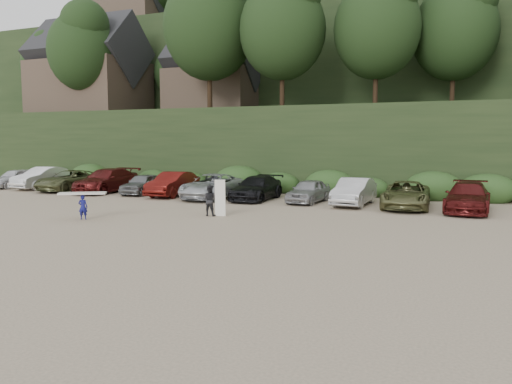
% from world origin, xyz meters
% --- Properties ---
extents(ground, '(120.00, 120.00, 0.00)m').
position_xyz_m(ground, '(0.00, 0.00, 0.00)').
color(ground, tan).
rests_on(ground, ground).
extents(hillside_backdrop, '(90.00, 41.50, 28.00)m').
position_xyz_m(hillside_backdrop, '(-0.26, 35.93, 11.22)').
color(hillside_backdrop, black).
rests_on(hillside_backdrop, ground).
extents(parked_cars, '(33.95, 6.04, 1.63)m').
position_xyz_m(parked_cars, '(-5.98, 9.94, 0.75)').
color(parked_cars, silver).
rests_on(parked_cars, ground).
extents(child_surfer, '(2.09, 1.60, 1.26)m').
position_xyz_m(child_surfer, '(-6.40, 0.11, 0.86)').
color(child_surfer, navy).
rests_on(child_surfer, ground).
extents(adult_surfer, '(1.22, 0.61, 1.77)m').
position_xyz_m(adult_surfer, '(-1.49, 3.37, 0.76)').
color(adult_surfer, black).
rests_on(adult_surfer, ground).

